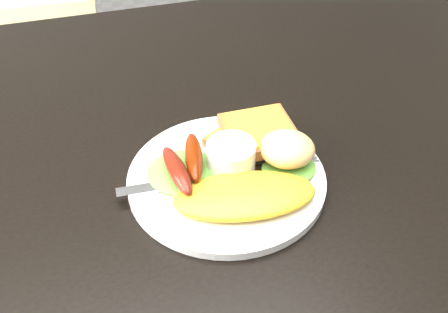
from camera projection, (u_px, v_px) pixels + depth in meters
The scene contains 13 objects.
dining_table at pixel (238, 141), 0.70m from camera, with size 1.20×0.80×0.04m, color black.
dining_chair at pixel (29, 37), 1.50m from camera, with size 0.39×0.39×0.05m, color tan.
plate at pixel (226, 179), 0.61m from camera, with size 0.23×0.23×0.01m, color white.
lettuce_left at pixel (185, 172), 0.60m from camera, with size 0.09×0.08×0.01m, color #5CA135.
lettuce_right at pixel (288, 168), 0.61m from camera, with size 0.07×0.06×0.01m, color #4B902E.
omelette at pixel (245, 196), 0.57m from camera, with size 0.16×0.07×0.02m, color gold.
sausage_a at pixel (177, 170), 0.58m from camera, with size 0.02×0.08×0.02m, color maroon.
sausage_b at pixel (194, 157), 0.60m from camera, with size 0.02×0.08×0.02m, color #600F04.
ramekin at pixel (231, 156), 0.60m from camera, with size 0.06×0.06×0.03m, color white.
toast_a at pixel (240, 141), 0.64m from camera, with size 0.07×0.07×0.01m, color brown.
toast_b at pixel (260, 133), 0.63m from camera, with size 0.08×0.08×0.01m, color #964F2C.
potato_salad at pixel (287, 149), 0.60m from camera, with size 0.07×0.06×0.03m, color beige.
fork at pixel (194, 181), 0.60m from camera, with size 0.18×0.01×0.00m, color #ADAFB7.
Camera 1 is at (-0.17, -0.52, 1.17)m, focal length 42.00 mm.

